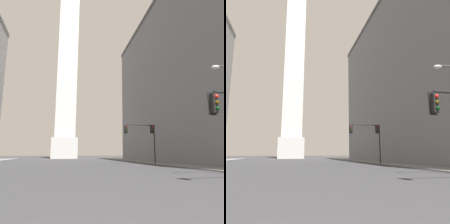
% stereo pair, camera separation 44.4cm
% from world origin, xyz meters
% --- Properties ---
extents(sidewalk_right, '(5.00, 90.93, 0.15)m').
position_xyz_m(sidewalk_right, '(15.78, 27.28, 0.07)').
color(sidewalk_right, slate).
rests_on(sidewalk_right, ground_plane).
extents(building_right, '(20.98, 54.79, 31.91)m').
position_xyz_m(building_right, '(26.66, 31.92, 15.96)').
color(building_right, slate).
rests_on(building_right, ground_plane).
extents(obelisk, '(8.58, 8.58, 73.79)m').
position_xyz_m(obelisk, '(0.00, 75.77, 35.21)').
color(obelisk, silver).
rests_on(obelisk, ground_plane).
extents(traffic_light_mid_right, '(5.04, 0.50, 6.11)m').
position_xyz_m(traffic_light_mid_right, '(12.02, 30.06, 4.66)').
color(traffic_light_mid_right, black).
rests_on(traffic_light_mid_right, ground_plane).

